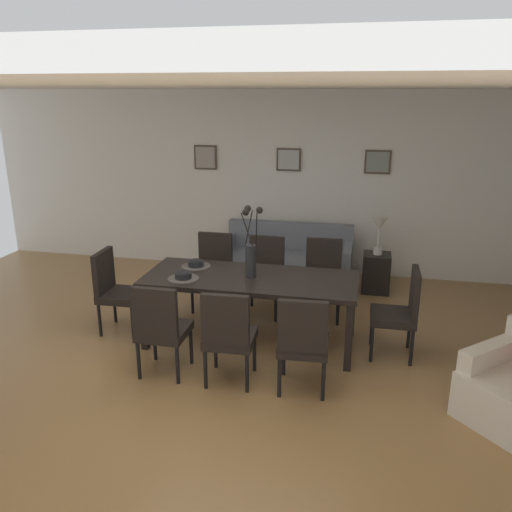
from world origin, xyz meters
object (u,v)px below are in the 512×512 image
at_px(dining_chair_far_right, 265,272).
at_px(dining_chair_head_west, 114,287).
at_px(centerpiece_vase, 251,251).
at_px(framed_picture_center, 289,160).
at_px(dining_chair_head_east, 401,309).
at_px(bowl_near_left, 183,275).
at_px(bowl_near_right, 196,263).
at_px(dining_chair_near_right, 213,267).
at_px(dining_chair_mid_right, 323,275).
at_px(framed_picture_left, 206,157).
at_px(framed_picture_right, 378,162).
at_px(dining_table, 251,283).
at_px(table_lamp, 379,227).
at_px(side_table, 376,273).
at_px(dining_chair_far_left, 228,333).
at_px(dining_chair_near_left, 161,326).
at_px(sofa, 287,264).
at_px(dining_chair_mid_left, 303,340).

bearing_deg(dining_chair_far_right, dining_chair_head_west, -150.29).
relative_size(centerpiece_vase, framed_picture_center, 2.12).
distance_m(dining_chair_far_right, dining_chair_head_east, 1.75).
distance_m(bowl_near_left, bowl_near_right, 0.40).
height_order(dining_chair_near_right, dining_chair_mid_right, same).
distance_m(centerpiece_vase, framed_picture_left, 2.80).
xyz_separation_m(dining_chair_near_right, dining_chair_head_west, (-0.87, -0.88, 0.00)).
relative_size(dining_chair_far_right, framed_picture_right, 2.62).
distance_m(dining_table, table_lamp, 2.24).
relative_size(dining_chair_head_west, dining_chair_head_east, 1.00).
bearing_deg(side_table, dining_table, -125.70).
relative_size(dining_chair_near_right, dining_chair_far_left, 1.00).
height_order(dining_chair_near_left, sofa, dining_chair_near_left).
relative_size(bowl_near_left, framed_picture_right, 0.49).
bearing_deg(dining_chair_head_west, table_lamp, 32.99).
height_order(dining_chair_mid_left, dining_chair_head_west, same).
xyz_separation_m(dining_table, dining_chair_head_east, (1.53, 0.02, -0.16)).
bearing_deg(bowl_near_left, dining_chair_head_west, 168.84).
relative_size(dining_chair_mid_right, framed_picture_left, 2.62).
relative_size(dining_chair_mid_left, bowl_near_left, 5.41).
distance_m(dining_chair_mid_left, dining_chair_head_east, 1.23).
distance_m(bowl_near_left, framed_picture_right, 3.36).
height_order(centerpiece_vase, framed_picture_right, framed_picture_right).
xyz_separation_m(dining_chair_far_right, side_table, (1.32, 0.98, -0.25)).
xyz_separation_m(dining_chair_near_left, dining_chair_near_right, (-0.01, 1.70, 0.00)).
relative_size(dining_chair_far_left, framed_picture_right, 2.62).
height_order(bowl_near_left, sofa, bowl_near_left).
bearing_deg(sofa, dining_chair_far_left, -91.94).
bearing_deg(framed_picture_right, centerpiece_vase, -116.79).
bearing_deg(dining_chair_far_right, bowl_near_left, -121.80).
relative_size(dining_chair_far_right, framed_picture_center, 2.65).
xyz_separation_m(dining_table, framed_picture_left, (-1.23, 2.44, 0.98)).
height_order(bowl_near_right, sofa, bowl_near_right).
bearing_deg(dining_chair_far_left, dining_chair_mid_right, 68.59).
height_order(centerpiece_vase, bowl_near_right, centerpiece_vase).
bearing_deg(dining_chair_mid_right, bowl_near_right, -153.27).
height_order(dining_chair_near_left, dining_chair_far_right, same).
bearing_deg(framed_picture_right, dining_table, -116.79).
height_order(dining_chair_head_west, centerpiece_vase, centerpiece_vase).
bearing_deg(framed_picture_right, dining_chair_head_east, -83.03).
xyz_separation_m(side_table, framed_picture_right, (-0.07, 0.63, 1.39)).
bearing_deg(dining_chair_far_left, dining_chair_near_left, 178.68).
bearing_deg(bowl_near_right, side_table, 39.39).
relative_size(dining_chair_head_west, centerpiece_vase, 1.25).
bearing_deg(table_lamp, dining_chair_mid_right, -123.78).
xyz_separation_m(dining_chair_near_right, dining_chair_far_left, (0.66, -1.72, 0.00)).
bearing_deg(dining_chair_mid_right, framed_picture_right, 70.39).
height_order(dining_chair_head_west, sofa, dining_chair_head_west).
height_order(dining_chair_head_east, framed_picture_center, framed_picture_center).
bearing_deg(side_table, dining_chair_head_east, -82.81).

